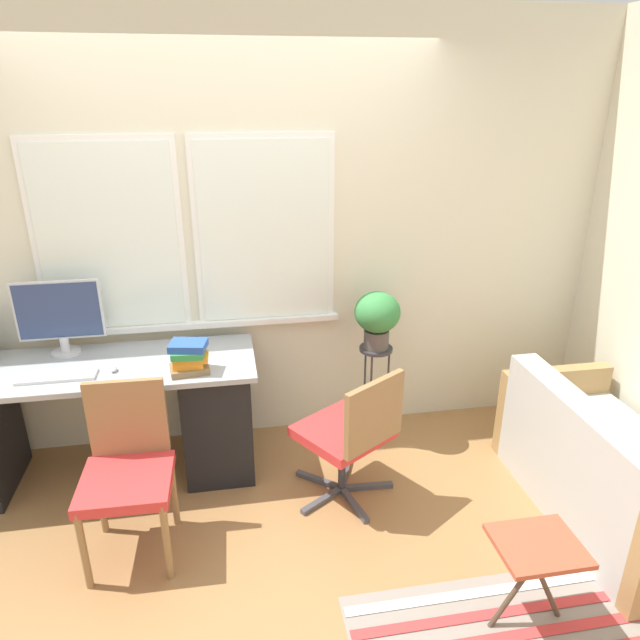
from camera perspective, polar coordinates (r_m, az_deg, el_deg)
ground_plane at (r=3.57m, az=-7.17°, el=-16.64°), size 14.00×14.00×0.00m
wall_back_with_window at (r=3.61m, az=-9.00°, el=7.77°), size 9.00×0.12×2.70m
desk at (r=3.70m, az=-21.40°, el=-9.19°), size 1.90×0.63×0.75m
monitor at (r=3.66m, az=-24.60°, el=0.46°), size 0.49×0.17×0.45m
keyboard at (r=3.45m, az=-24.81°, el=-5.16°), size 0.41×0.12×0.02m
mouse at (r=3.41m, az=-19.92°, el=-4.64°), size 0.04×0.06×0.03m
book_stack at (r=3.26m, az=-12.97°, el=-3.62°), size 0.23×0.19×0.18m
desk_chair_wooden at (r=3.07m, az=-18.72°, el=-13.80°), size 0.44×0.45×0.89m
office_chair_swivel at (r=3.26m, az=3.13°, el=-11.20°), size 0.63×0.63×0.83m
couch_loveseat at (r=3.61m, az=26.80°, el=-13.52°), size 0.72×1.37×0.73m
plant_stand at (r=3.74m, az=5.56°, el=-4.30°), size 0.22×0.22×0.68m
potted_plant at (r=3.60m, az=5.75°, el=0.45°), size 0.29×0.29×0.37m
floor_rug_striped at (r=2.97m, az=18.42°, el=-27.87°), size 1.40×0.67×0.01m
folding_stool at (r=2.77m, az=20.85°, el=-20.90°), size 0.36×0.31×0.45m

